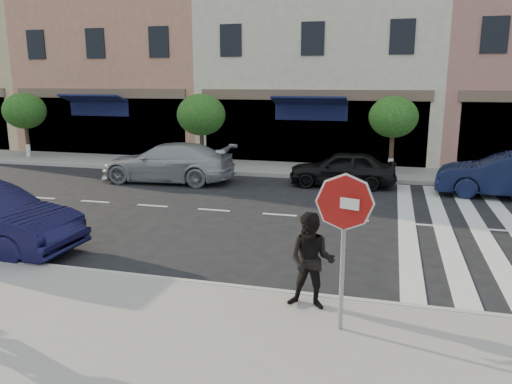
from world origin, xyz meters
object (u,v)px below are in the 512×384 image
(stop_sign, at_px, (344,217))
(car_far_right, at_px, (511,175))
(walker, at_px, (311,261))
(car_far_left, at_px, (168,163))
(car_far_mid, at_px, (342,169))

(stop_sign, xyz_separation_m, car_far_right, (4.40, 10.66, -1.12))
(walker, height_order, car_far_right, walker)
(car_far_left, distance_m, car_far_mid, 6.53)
(car_far_mid, xyz_separation_m, car_far_right, (5.46, -0.44, 0.11))
(walker, bearing_deg, car_far_right, 66.32)
(stop_sign, xyz_separation_m, walker, (-0.54, 0.62, -0.93))
(car_far_left, bearing_deg, stop_sign, 33.79)
(stop_sign, xyz_separation_m, car_far_left, (-7.53, 10.22, -1.14))
(car_far_right, bearing_deg, walker, -19.72)
(stop_sign, relative_size, car_far_right, 0.52)
(car_far_mid, relative_size, car_far_right, 0.83)
(walker, relative_size, car_far_mid, 0.42)
(walker, relative_size, car_far_left, 0.31)
(walker, xyz_separation_m, car_far_right, (4.95, 10.04, -0.19))
(stop_sign, relative_size, walker, 1.49)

